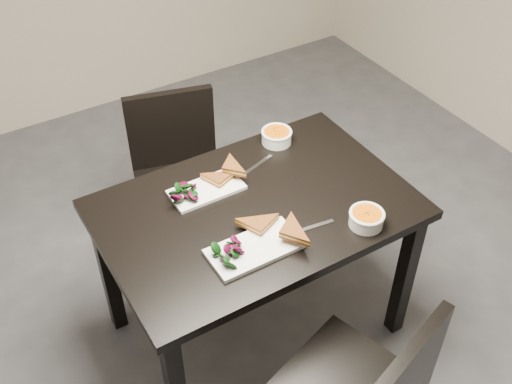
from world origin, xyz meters
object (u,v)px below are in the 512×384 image
table (256,224)px  plate_far (206,190)px  plate_near (255,248)px  chair_far (178,169)px  soup_bowl_far (277,136)px  soup_bowl_near (367,218)px

table → plate_far: bearing=125.4°
table → plate_near: (-0.13, -0.20, 0.11)m
chair_far → plate_near: bearing=-81.2°
chair_far → plate_far: (-0.09, -0.49, 0.27)m
chair_far → plate_near: (-0.09, -0.87, 0.27)m
table → plate_far: plate_far is taller
chair_far → soup_bowl_far: 0.57m
chair_far → plate_far: chair_far is taller
table → soup_bowl_near: size_ratio=8.93×
plate_near → plate_far: bearing=89.6°
table → plate_far: size_ratio=4.11×
plate_near → soup_bowl_near: soup_bowl_near is taller
plate_near → plate_far: size_ratio=1.16×
plate_near → soup_bowl_far: (0.42, 0.51, 0.03)m
chair_far → soup_bowl_near: chair_far is taller
soup_bowl_near → soup_bowl_far: 0.61m
plate_near → soup_bowl_near: 0.44m
plate_near → plate_far: 0.38m
soup_bowl_near → plate_far: (-0.42, 0.48, -0.03)m
soup_bowl_near → chair_far: bearing=108.9°
chair_far → plate_far: 0.57m
chair_far → plate_near: 0.92m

